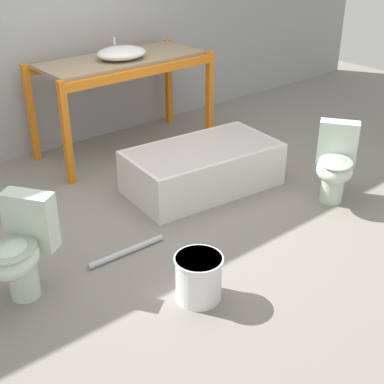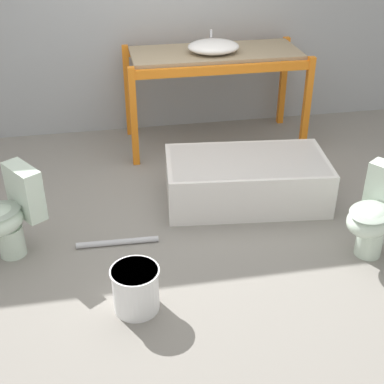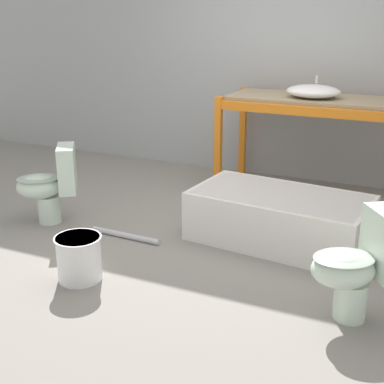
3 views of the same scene
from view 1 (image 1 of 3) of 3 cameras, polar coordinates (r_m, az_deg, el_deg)
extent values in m
plane|color=gray|center=(5.09, -4.11, -1.38)|extent=(12.00, 12.00, 0.00)
cube|color=#9EA0A3|center=(6.18, -15.81, 18.64)|extent=(10.80, 0.08, 3.20)
cube|color=orange|center=(5.42, -13.25, 6.04)|extent=(0.07, 0.07, 1.07)
cube|color=orange|center=(6.43, 1.88, 10.15)|extent=(0.07, 0.07, 1.07)
cube|color=orange|center=(6.11, -16.78, 8.03)|extent=(0.07, 0.07, 1.07)
cube|color=orange|center=(7.01, -2.52, 11.63)|extent=(0.07, 0.07, 1.07)
cube|color=orange|center=(5.74, -5.27, 12.61)|extent=(1.88, 0.06, 0.09)
cube|color=orange|center=(6.39, -9.51, 13.90)|extent=(1.88, 0.06, 0.09)
cube|color=#998466|center=(6.04, -7.53, 13.88)|extent=(1.81, 0.72, 0.04)
ellipsoid|color=white|center=(5.95, -7.53, 14.50)|extent=(0.55, 0.45, 0.13)
cylinder|color=silver|center=(6.03, -8.27, 15.67)|extent=(0.02, 0.02, 0.08)
cube|color=white|center=(5.30, 1.15, 2.59)|extent=(1.56, 0.95, 0.44)
cube|color=beige|center=(5.25, 1.16, 3.88)|extent=(1.48, 0.86, 0.18)
cylinder|color=silver|center=(5.27, 14.69, 0.38)|extent=(0.21, 0.21, 0.26)
ellipsoid|color=silver|center=(5.10, 14.96, 2.31)|extent=(0.53, 0.51, 0.23)
ellipsoid|color=#A3B3A3|center=(5.07, 15.07, 3.13)|extent=(0.51, 0.49, 0.03)
cube|color=silver|center=(5.28, 15.28, 5.07)|extent=(0.33, 0.39, 0.43)
cylinder|color=silver|center=(4.05, -17.49, -8.96)|extent=(0.21, 0.21, 0.26)
ellipsoid|color=silver|center=(3.88, -18.53, -6.83)|extent=(0.53, 0.51, 0.23)
ellipsoid|color=#A3B3A3|center=(3.83, -18.71, -5.83)|extent=(0.51, 0.49, 0.03)
cube|color=silver|center=(3.98, -16.85, -2.89)|extent=(0.33, 0.39, 0.43)
cylinder|color=white|center=(3.83, 0.70, -9.15)|extent=(0.33, 0.33, 0.34)
cylinder|color=white|center=(3.73, 0.72, -7.15)|extent=(0.35, 0.35, 0.02)
cylinder|color=#B7B7BC|center=(4.39, -6.99, -6.31)|extent=(0.69, 0.07, 0.05)
camera|label=2|loc=(1.98, 73.14, 16.12)|focal=50.00mm
camera|label=3|loc=(4.35, 58.25, 7.77)|focal=50.00mm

